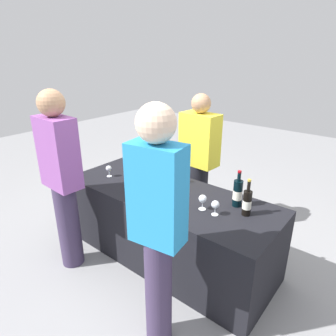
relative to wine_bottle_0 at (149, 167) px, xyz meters
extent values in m
plane|color=gray|center=(0.39, -0.16, -0.85)|extent=(12.00, 12.00, 0.00)
cube|color=black|center=(0.39, -0.16, -0.48)|extent=(2.14, 0.82, 0.73)
cylinder|color=black|center=(0.00, 0.00, 0.00)|extent=(0.08, 0.08, 0.23)
cylinder|color=black|center=(0.00, 0.00, 0.15)|extent=(0.03, 0.03, 0.08)
cylinder|color=gold|center=(0.00, 0.00, 0.20)|extent=(0.03, 0.03, 0.02)
cylinder|color=silver|center=(0.00, 0.00, -0.02)|extent=(0.08, 0.08, 0.08)
cylinder|color=black|center=(0.13, 0.01, 0.00)|extent=(0.07, 0.07, 0.24)
cylinder|color=black|center=(0.13, 0.01, 0.17)|extent=(0.03, 0.03, 0.09)
cylinder|color=maroon|center=(0.13, 0.01, 0.22)|extent=(0.03, 0.03, 0.02)
cylinder|color=silver|center=(0.13, 0.01, -0.01)|extent=(0.07, 0.07, 0.08)
cylinder|color=black|center=(0.24, -0.05, -0.01)|extent=(0.08, 0.08, 0.22)
cylinder|color=black|center=(0.24, -0.05, 0.15)|extent=(0.03, 0.03, 0.08)
cylinder|color=black|center=(0.24, -0.05, 0.19)|extent=(0.03, 0.03, 0.02)
cylinder|color=silver|center=(0.24, -0.05, -0.02)|extent=(0.08, 0.08, 0.08)
cylinder|color=black|center=(1.02, 0.02, 0.00)|extent=(0.08, 0.08, 0.24)
cylinder|color=black|center=(1.02, 0.02, 0.16)|extent=(0.03, 0.03, 0.08)
cylinder|color=maroon|center=(1.02, 0.02, 0.20)|extent=(0.03, 0.03, 0.02)
cylinder|color=silver|center=(1.02, 0.02, -0.01)|extent=(0.08, 0.08, 0.08)
cylinder|color=black|center=(1.15, -0.07, -0.01)|extent=(0.07, 0.07, 0.21)
cylinder|color=black|center=(1.15, -0.07, 0.14)|extent=(0.03, 0.03, 0.09)
cylinder|color=gold|center=(1.15, -0.07, 0.19)|extent=(0.03, 0.03, 0.02)
cylinder|color=silver|center=(1.15, -0.07, -0.02)|extent=(0.07, 0.07, 0.07)
cylinder|color=silver|center=(-0.34, -0.26, -0.11)|extent=(0.06, 0.06, 0.00)
cylinder|color=silver|center=(-0.34, -0.26, -0.08)|extent=(0.01, 0.01, 0.06)
sphere|color=silver|center=(-0.34, -0.26, -0.02)|extent=(0.06, 0.06, 0.06)
cylinder|color=silver|center=(0.09, -0.29, -0.11)|extent=(0.06, 0.06, 0.00)
cylinder|color=silver|center=(0.09, -0.29, -0.08)|extent=(0.01, 0.01, 0.07)
sphere|color=silver|center=(0.09, -0.29, -0.01)|extent=(0.07, 0.07, 0.07)
cylinder|color=silver|center=(0.26, -0.34, -0.11)|extent=(0.06, 0.06, 0.00)
cylinder|color=silver|center=(0.26, -0.34, -0.08)|extent=(0.01, 0.01, 0.06)
sphere|color=silver|center=(0.26, -0.34, -0.02)|extent=(0.07, 0.07, 0.07)
sphere|color=#590C19|center=(0.26, -0.34, -0.03)|extent=(0.04, 0.04, 0.04)
cylinder|color=silver|center=(0.37, -0.28, -0.11)|extent=(0.06, 0.06, 0.00)
cylinder|color=silver|center=(0.37, -0.28, -0.08)|extent=(0.01, 0.01, 0.08)
sphere|color=silver|center=(0.37, -0.28, 0.00)|extent=(0.07, 0.07, 0.07)
sphere|color=#590C19|center=(0.37, -0.28, -0.02)|extent=(0.04, 0.04, 0.04)
cylinder|color=silver|center=(0.82, -0.22, -0.11)|extent=(0.06, 0.06, 0.00)
cylinder|color=silver|center=(0.82, -0.22, -0.08)|extent=(0.01, 0.01, 0.07)
sphere|color=silver|center=(0.82, -0.22, -0.02)|extent=(0.07, 0.07, 0.07)
cylinder|color=silver|center=(0.95, -0.24, -0.11)|extent=(0.06, 0.06, 0.00)
cylinder|color=silver|center=(0.95, -0.24, -0.08)|extent=(0.01, 0.01, 0.06)
sphere|color=silver|center=(0.95, -0.24, -0.02)|extent=(0.07, 0.07, 0.07)
cylinder|color=black|center=(0.26, 0.55, -0.46)|extent=(0.23, 0.23, 0.78)
cube|color=yellow|center=(0.26, 0.55, 0.22)|extent=(0.44, 0.26, 0.59)
sphere|color=tan|center=(0.26, 0.55, 0.62)|extent=(0.21, 0.21, 0.21)
cylinder|color=#3F3351|center=(-0.29, -0.84, -0.43)|extent=(0.21, 0.21, 0.85)
cube|color=#8C4C99|center=(-0.29, -0.84, 0.31)|extent=(0.39, 0.23, 0.64)
sphere|color=tan|center=(-0.29, -0.84, 0.75)|extent=(0.23, 0.23, 0.23)
cylinder|color=#3F3351|center=(0.94, -0.94, -0.42)|extent=(0.19, 0.19, 0.86)
cube|color=#268CCC|center=(0.94, -0.94, 0.34)|extent=(0.37, 0.24, 0.65)
sphere|color=beige|center=(0.94, -0.94, 0.78)|extent=(0.23, 0.23, 0.23)
cube|color=white|center=(-0.55, 0.75, -0.37)|extent=(0.48, 0.12, 0.96)
camera|label=1|loc=(2.00, -2.14, 1.15)|focal=31.82mm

